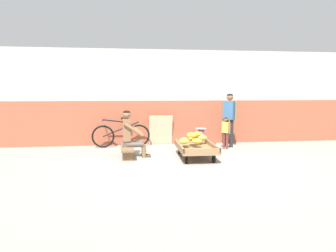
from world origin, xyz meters
The scene contains 13 objects.
ground_plane centered at (0.00, 0.00, 0.00)m, with size 80.00×80.00×0.00m, color gray.
back_wall centered at (0.00, 2.92, 1.41)m, with size 16.00×0.30×2.82m.
banana_cart centered at (0.36, 0.82, 0.24)m, with size 0.86×1.45×0.36m.
banana_pile centered at (0.32, 0.93, 0.46)m, with size 0.86×0.74×0.26m.
low_bench centered at (-1.27, 1.12, 0.20)m, with size 0.33×1.11×0.27m.
vendor_seated centered at (-1.18, 1.12, 0.57)m, with size 0.68×0.48×1.14m.
plastic_crate centered at (0.73, 1.82, 0.15)m, with size 0.36×0.28×0.30m.
weighing_scale centered at (0.73, 1.82, 0.45)m, with size 0.30×0.30×0.29m.
bicycle_near_left centered at (-1.46, 2.46, 0.35)m, with size 1.66×0.48×0.86m.
sign_board centered at (-0.29, 2.70, 0.44)m, with size 0.70×0.19×0.89m.
customer_adult centered at (1.63, 2.10, 0.95)m, with size 0.36×0.39×1.53m.
customer_child centered at (1.42, 1.79, 0.55)m, with size 0.21×0.21×0.88m.
shopping_bag centered at (0.97, 1.51, 0.12)m, with size 0.18×0.12×0.24m, color #D13D4C.
Camera 1 is at (-1.15, -5.94, 1.59)m, focal length 31.20 mm.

